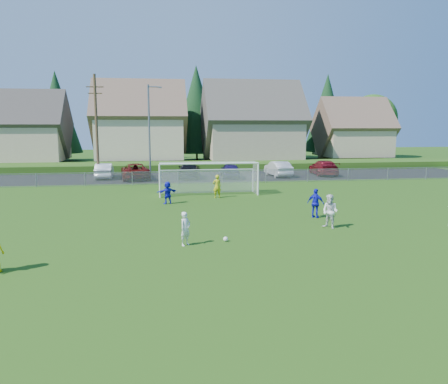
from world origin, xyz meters
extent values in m
plane|color=#193D0C|center=(0.00, 0.00, 0.00)|extent=(160.00, 160.00, 0.00)
plane|color=black|center=(0.00, 27.50, 0.01)|extent=(60.00, 60.00, 0.00)
cube|color=#1E420F|center=(0.00, 35.00, 0.40)|extent=(70.00, 6.00, 0.80)
sphere|color=white|center=(-0.78, 2.37, 0.11)|extent=(0.22, 0.22, 0.22)
imported|color=white|center=(-2.63, 2.00, 0.75)|extent=(0.64, 0.63, 1.50)
imported|color=white|center=(4.88, 4.09, 0.87)|extent=(1.03, 1.08, 1.75)
imported|color=#1418C0|center=(5.07, 6.66, 0.84)|extent=(1.01, 0.95, 1.68)
imported|color=#1418C0|center=(-3.15, 12.42, 0.75)|extent=(1.46, 0.93, 1.51)
imported|color=gold|center=(0.45, 14.36, 0.84)|extent=(0.66, 0.48, 1.68)
imported|color=white|center=(-9.02, 27.65, 0.74)|extent=(1.74, 4.57, 1.49)
imported|color=#560D09|center=(-5.95, 26.50, 0.77)|extent=(3.14, 5.79, 1.54)
imported|color=black|center=(-0.68, 26.74, 0.75)|extent=(2.63, 5.36, 1.50)
imported|color=#1D154C|center=(3.40, 26.23, 0.73)|extent=(2.07, 4.43, 1.47)
imported|color=silver|center=(8.50, 26.76, 0.77)|extent=(1.92, 4.78, 1.55)
imported|color=maroon|center=(13.56, 27.13, 0.78)|extent=(2.74, 5.55, 1.55)
cylinder|color=white|center=(-3.65, 15.00, 1.22)|extent=(0.12, 0.12, 2.44)
cylinder|color=white|center=(3.65, 15.00, 1.22)|extent=(0.12, 0.12, 2.44)
cylinder|color=white|center=(0.00, 15.00, 2.44)|extent=(7.30, 0.12, 0.12)
cylinder|color=white|center=(-3.65, 16.80, 0.90)|extent=(0.08, 0.08, 1.80)
cylinder|color=white|center=(3.65, 16.80, 0.90)|extent=(0.08, 0.08, 1.80)
cylinder|color=white|center=(0.00, 16.80, 1.80)|extent=(7.30, 0.08, 0.08)
cube|color=silver|center=(0.00, 16.80, 0.90)|extent=(7.30, 0.02, 1.80)
cube|color=silver|center=(-3.65, 15.90, 1.22)|extent=(0.02, 1.80, 2.44)
cube|color=silver|center=(3.65, 15.90, 1.22)|extent=(0.02, 1.80, 2.44)
cube|color=silver|center=(0.00, 15.90, 2.44)|extent=(7.30, 1.80, 0.02)
cube|color=gray|center=(0.00, 22.00, 1.18)|extent=(52.00, 0.03, 0.03)
cube|color=gray|center=(0.00, 22.00, 0.60)|extent=(52.00, 0.02, 1.14)
cylinder|color=gray|center=(0.00, 22.00, 0.60)|extent=(0.06, 0.06, 1.20)
cylinder|color=slate|center=(-4.50, 26.00, 4.50)|extent=(0.18, 0.18, 9.00)
cylinder|color=slate|center=(-4.00, 26.00, 8.80)|extent=(1.20, 0.12, 0.12)
cube|color=slate|center=(-3.40, 26.00, 8.75)|extent=(0.36, 0.18, 0.12)
cylinder|color=#473321|center=(-9.50, 27.00, 5.00)|extent=(0.26, 0.26, 10.00)
cube|color=#473321|center=(-9.50, 27.00, 8.80)|extent=(1.60, 0.10, 0.10)
cube|color=#473321|center=(-9.50, 27.00, 8.20)|extent=(1.30, 0.10, 0.10)
cube|color=tan|center=(-20.00, 42.00, 3.05)|extent=(9.00, 8.00, 4.50)
pyramid|color=#423D38|center=(-20.00, 42.00, 9.71)|extent=(9.90, 8.80, 4.41)
cube|color=#C6B58E|center=(-6.00, 43.00, 3.55)|extent=(11.00, 9.00, 5.50)
pyramid|color=brown|center=(-6.00, 43.00, 11.26)|extent=(12.10, 9.90, 4.96)
cube|color=tan|center=(9.00, 42.00, 3.30)|extent=(12.00, 10.00, 5.00)
pyramid|color=#4C473F|center=(9.00, 42.00, 11.32)|extent=(13.20, 11.00, 5.52)
cube|color=tan|center=(24.00, 43.00, 2.80)|extent=(9.00, 8.00, 4.00)
pyramid|color=brown|center=(24.00, 43.00, 9.21)|extent=(9.90, 8.80, 4.41)
cylinder|color=#382616|center=(-18.00, 50.00, 0.60)|extent=(0.30, 0.30, 1.20)
cone|color=#143819|center=(-18.00, 50.00, 7.05)|extent=(6.76, 6.76, 11.70)
cylinder|color=#382616|center=(-8.00, 51.00, 0.60)|extent=(0.30, 0.30, 1.20)
cone|color=#143819|center=(-8.00, 51.00, 6.60)|extent=(6.24, 6.24, 10.80)
cylinder|color=#382616|center=(2.00, 48.00, 0.60)|extent=(0.30, 0.30, 1.20)
cone|color=#143819|center=(2.00, 48.00, 7.50)|extent=(7.28, 7.28, 12.60)
cylinder|color=#382616|center=(12.00, 50.00, 1.98)|extent=(0.36, 0.36, 3.96)
sphere|color=#2B5B19|center=(12.00, 50.00, 6.82)|extent=(8.36, 8.36, 8.36)
cylinder|color=#382616|center=(22.00, 48.00, 0.60)|extent=(0.30, 0.30, 1.20)
cone|color=#143819|center=(22.00, 48.00, 7.05)|extent=(6.76, 6.76, 11.70)
cylinder|color=#382616|center=(30.00, 49.00, 1.80)|extent=(0.36, 0.36, 3.60)
sphere|color=#2B5B19|center=(30.00, 49.00, 6.20)|extent=(7.60, 7.60, 7.60)
camera|label=1|loc=(-3.75, -16.67, 5.25)|focal=35.00mm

